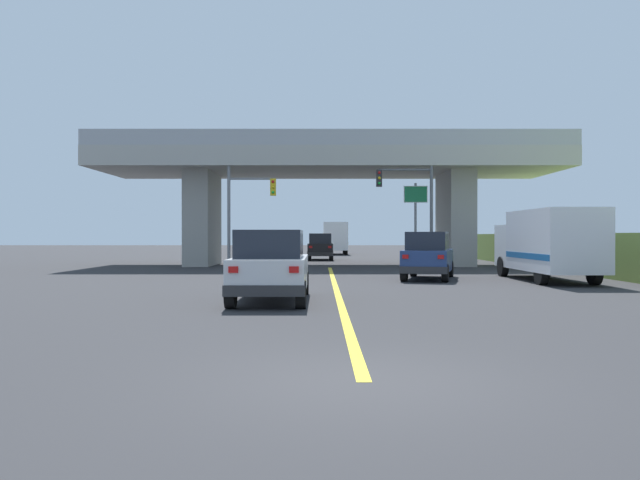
% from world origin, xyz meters
% --- Properties ---
extents(ground, '(160.00, 160.00, 0.00)m').
position_xyz_m(ground, '(0.00, 31.22, 0.00)').
color(ground, '#2B2B2D').
extents(overpass_bridge, '(28.34, 8.39, 7.88)m').
position_xyz_m(overpass_bridge, '(0.00, 31.22, 5.59)').
color(overpass_bridge, '#A8A59E').
rests_on(overpass_bridge, ground).
extents(lane_divider_stripe, '(0.20, 28.10, 0.01)m').
position_xyz_m(lane_divider_stripe, '(0.00, 14.05, 0.00)').
color(lane_divider_stripe, yellow).
rests_on(lane_divider_stripe, ground).
extents(suv_lead, '(2.05, 4.85, 2.02)m').
position_xyz_m(suv_lead, '(-1.95, 9.69, 1.02)').
color(suv_lead, silver).
rests_on(suv_lead, ground).
extents(suv_crossing, '(2.96, 4.73, 2.02)m').
position_xyz_m(suv_crossing, '(4.04, 18.54, 1.01)').
color(suv_crossing, navy).
rests_on(suv_crossing, ground).
extents(box_truck, '(2.33, 7.27, 2.89)m').
position_xyz_m(box_truck, '(8.79, 17.59, 1.55)').
color(box_truck, silver).
rests_on(box_truck, ground).
extents(sedan_oncoming, '(1.92, 4.85, 2.02)m').
position_xyz_m(sedan_oncoming, '(-0.55, 39.62, 1.01)').
color(sedan_oncoming, black).
rests_on(sedan_oncoming, ground).
extents(traffic_signal_nearside, '(3.21, 0.36, 6.20)m').
position_xyz_m(traffic_signal_nearside, '(4.73, 27.15, 3.96)').
color(traffic_signal_nearside, '#56595E').
rests_on(traffic_signal_nearside, ground).
extents(traffic_signal_farside, '(2.76, 0.36, 5.90)m').
position_xyz_m(traffic_signal_farside, '(-4.86, 27.25, 3.67)').
color(traffic_signal_farside, slate).
rests_on(traffic_signal_farside, ground).
extents(highway_sign, '(1.38, 0.17, 4.93)m').
position_xyz_m(highway_sign, '(5.02, 28.34, 3.56)').
color(highway_sign, slate).
rests_on(highway_sign, ground).
extents(semi_truck_distant, '(2.33, 6.49, 3.14)m').
position_xyz_m(semi_truck_distant, '(0.93, 53.36, 1.64)').
color(semi_truck_distant, navy).
rests_on(semi_truck_distant, ground).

